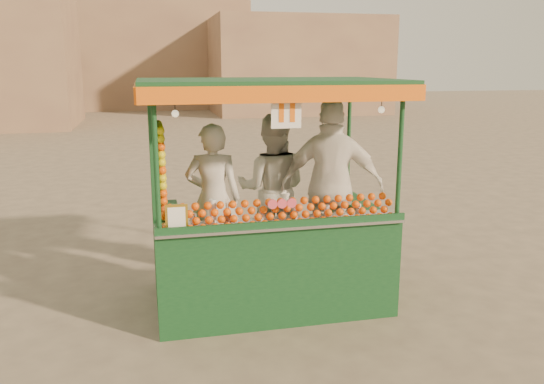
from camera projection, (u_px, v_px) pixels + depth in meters
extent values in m
plane|color=brown|center=(263.00, 298.00, 6.17)|extent=(90.00, 90.00, 0.00)
cube|color=#967755|center=(296.00, 66.00, 29.93)|extent=(9.00, 6.00, 5.00)
cube|color=#967755|center=(127.00, 49.00, 33.43)|extent=(14.00, 7.00, 7.00)
cube|color=#0F381A|center=(268.00, 287.00, 6.13)|extent=(2.42, 1.49, 0.28)
cylinder|color=black|center=(192.00, 291.00, 5.94)|extent=(0.34, 0.09, 0.34)
cylinder|color=black|center=(340.00, 278.00, 6.31)|extent=(0.34, 0.09, 0.34)
cube|color=#0F381A|center=(281.00, 262.00, 5.44)|extent=(2.42, 0.28, 0.75)
cube|color=#0F381A|center=(168.00, 247.00, 5.87)|extent=(0.28, 1.21, 0.75)
cube|color=#0F381A|center=(357.00, 234.00, 6.34)|extent=(0.28, 1.21, 0.75)
cube|color=#B2B2B7|center=(281.00, 223.00, 5.38)|extent=(2.42, 0.43, 0.03)
cylinder|color=#0F381A|center=(156.00, 166.00, 4.87)|extent=(0.05, 0.05, 1.30)
cylinder|color=#0F381A|center=(400.00, 156.00, 5.38)|extent=(0.05, 0.05, 1.30)
cylinder|color=#0F381A|center=(153.00, 144.00, 6.20)|extent=(0.05, 0.05, 1.30)
cylinder|color=#0F381A|center=(349.00, 138.00, 6.71)|extent=(0.05, 0.05, 1.30)
cube|color=#0F381A|center=(268.00, 83.00, 5.63)|extent=(2.61, 1.68, 0.07)
cube|color=orange|center=(288.00, 94.00, 4.85)|extent=(2.61, 0.04, 0.15)
cube|color=orange|center=(252.00, 87.00, 6.45)|extent=(2.61, 0.04, 0.15)
cube|color=orange|center=(137.00, 91.00, 5.37)|extent=(0.04, 1.68, 0.15)
cube|color=orange|center=(386.00, 89.00, 5.94)|extent=(0.04, 1.68, 0.15)
cylinder|color=#D94252|center=(282.00, 204.00, 5.21)|extent=(0.09, 0.02, 0.09)
cube|color=gold|center=(177.00, 218.00, 5.02)|extent=(0.21, 0.02, 0.26)
cube|color=white|center=(286.00, 113.00, 4.96)|extent=(0.28, 0.01, 0.28)
sphere|color=#FFE5B2|center=(175.00, 114.00, 4.87)|extent=(0.07, 0.07, 0.07)
sphere|color=#FFE5B2|center=(381.00, 110.00, 5.30)|extent=(0.07, 0.07, 0.07)
imported|color=beige|center=(213.00, 199.00, 6.06)|extent=(0.67, 0.51, 1.66)
imported|color=beige|center=(272.00, 189.00, 6.40)|extent=(1.01, 0.89, 1.73)
imported|color=white|center=(332.00, 186.00, 6.08)|extent=(1.22, 0.80, 1.92)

